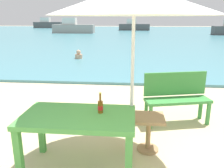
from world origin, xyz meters
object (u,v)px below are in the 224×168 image
Objects in this scene: side_table_wood at (149,128)px; boat_fishing_trawler at (134,26)px; beer_bottle_amber at (100,106)px; picnic_table_green at (78,123)px; swimmer_person at (79,55)px; boat_ferry at (73,28)px; patio_umbrella at (134,0)px; boat_barge at (48,24)px; bench_green_left at (176,95)px.

boat_fishing_trawler is at bearing 90.62° from side_table_wood.
beer_bottle_amber is at bearing -90.43° from boat_fishing_trawler.
picnic_table_green is 3.41× the size of swimmer_person.
boat_ferry is at bearing -134.48° from boat_fishing_trawler.
patio_umbrella is at bearing 36.45° from beer_bottle_amber.
beer_bottle_amber is 0.12× the size of patio_umbrella.
swimmer_person is at bearing 108.50° from patio_umbrella.
patio_umbrella is (0.65, 0.38, 1.47)m from picnic_table_green.
boat_barge reaches higher than boat_fishing_trawler.
swimmer_person is at bearing -95.13° from boat_fishing_trawler.
bench_green_left is at bearing 51.10° from beer_bottle_amber.
swimmer_person is 0.08× the size of boat_ferry.
swimmer_person is 38.34m from boat_barge.
bench_green_left is at bearing 55.89° from patio_umbrella.
boat_fishing_trawler is (0.26, 35.34, -0.15)m from beer_bottle_amber.
boat_ferry is (-7.24, 27.52, 0.12)m from picnic_table_green.
boat_barge is 1.05× the size of boat_ferry.
boat_ferry is (-8.71, 25.94, 0.23)m from bench_green_left.
boat_ferry is at bearing 106.21° from patio_umbrella.
boat_fishing_trawler is (2.45, 27.34, 0.47)m from swimmer_person.
boat_barge reaches higher than swimmer_person.
patio_umbrella is 28.30m from boat_ferry.
boat_ferry is at bearing 108.56° from bench_green_left.
patio_umbrella is (0.39, 0.29, 1.26)m from beer_bottle_amber.
patio_umbrella is 1.84× the size of bench_green_left.
side_table_wood is at bearing 30.26° from picnic_table_green.
patio_umbrella is 0.41× the size of boat_barge.
boat_barge is (-16.53, 43.53, 0.16)m from picnic_table_green.
boat_barge reaches higher than picnic_table_green.
patio_umbrella is at bearing -73.79° from boat_ferry.
bench_green_left is at bearing -88.40° from boat_fishing_trawler.
picnic_table_green is 0.27× the size of boat_ferry.
bench_green_left reaches higher than side_table_wood.
boat_fishing_trawler is at bearing 90.21° from patio_umbrella.
picnic_table_green is at bearing -161.60° from beer_bottle_amber.
picnic_table_green is 8.32m from swimmer_person.
side_table_wood is at bearing -69.44° from swimmer_person.
bench_green_left is (0.82, 1.21, -1.58)m from patio_umbrella.
picnic_table_green is 1.65m from patio_umbrella.
boat_ferry reaches higher than picnic_table_green.
beer_bottle_amber is at bearing -128.90° from bench_green_left.
boat_barge is (-17.44, 43.00, 0.45)m from side_table_wood.
boat_barge reaches higher than beer_bottle_amber.
boat_ferry reaches higher than side_table_wood.
boat_barge is (-16.80, 43.45, -0.05)m from beer_bottle_amber.
boat_barge is (-18.01, 41.95, 0.26)m from bench_green_left.
boat_fishing_trawler reaches higher than side_table_wood.
boat_ferry is (-8.15, 26.99, 0.42)m from side_table_wood.
swimmer_person is 0.07× the size of boat_barge.
patio_umbrella is 8.35m from swimmer_person.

